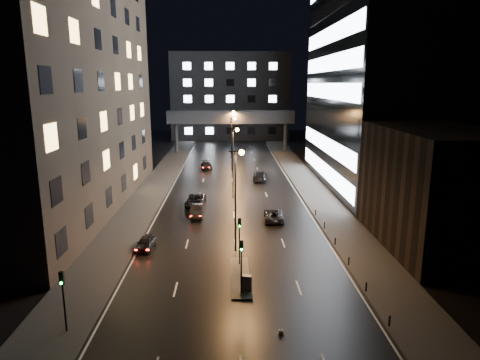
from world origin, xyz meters
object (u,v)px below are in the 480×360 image
(car_toward_a, at_px, (274,215))
(car_away_c, at_px, (196,201))
(car_away_d, at_px, (207,166))
(car_toward_b, at_px, (260,176))
(car_away_b, at_px, (197,211))
(utility_cabinet, at_px, (246,283))
(car_away_a, at_px, (146,243))

(car_toward_a, bearing_deg, car_away_c, -31.08)
(car_away_d, bearing_deg, car_toward_a, -80.88)
(car_away_c, relative_size, car_toward_b, 0.97)
(car_away_b, distance_m, car_toward_a, 9.60)
(car_away_c, height_order, car_toward_a, car_away_c)
(utility_cabinet, bearing_deg, car_away_c, 117.16)
(car_away_a, bearing_deg, car_toward_a, 36.68)
(car_away_a, relative_size, car_toward_a, 0.78)
(car_away_b, height_order, car_toward_a, car_away_b)
(car_away_d, xyz_separation_m, utility_cabinet, (5.59, -50.39, 0.09))
(car_toward_b, relative_size, utility_cabinet, 4.27)
(car_toward_b, xyz_separation_m, utility_cabinet, (-4.04, -40.29, -0.00))
(car_away_a, relative_size, car_away_b, 0.85)
(car_away_d, height_order, utility_cabinet, utility_cabinet)
(car_toward_b, bearing_deg, car_away_b, 72.11)
(car_toward_a, height_order, utility_cabinet, utility_cabinet)
(car_away_d, bearing_deg, car_away_c, -98.19)
(car_away_b, height_order, car_away_c, car_away_c)
(car_toward_b, bearing_deg, car_away_c, 64.23)
(car_away_d, bearing_deg, car_away_a, -103.37)
(car_away_a, bearing_deg, car_away_c, 80.32)
(car_away_a, xyz_separation_m, car_toward_a, (13.81, 8.72, 0.03))
(car_toward_a, xyz_separation_m, car_toward_b, (-0.08, 22.12, 0.12))
(car_away_c, distance_m, car_toward_b, 18.34)
(car_toward_a, height_order, car_toward_b, car_toward_b)
(car_toward_b, distance_m, utility_cabinet, 40.49)
(car_away_a, xyz_separation_m, car_away_d, (4.11, 40.96, 0.06))
(utility_cabinet, bearing_deg, car_away_a, 149.71)
(car_away_d, distance_m, car_toward_a, 33.66)
(car_away_a, height_order, car_away_c, car_away_c)
(car_away_a, distance_m, car_away_d, 41.16)
(car_toward_a, bearing_deg, utility_cabinet, 80.00)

